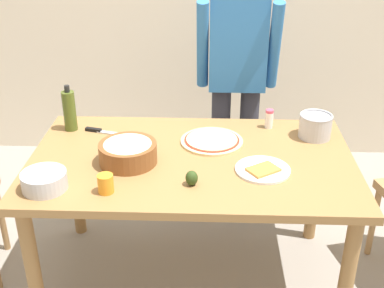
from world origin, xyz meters
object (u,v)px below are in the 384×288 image
plate_with_slice (263,170)px  mixing_bowl_steel (44,181)px  salt_shaker (269,119)px  chef_knife (104,132)px  dining_table (192,174)px  pizza_raw_on_board (212,141)px  olive_oil_bottle (69,110)px  cup_orange (106,184)px  steel_pot (315,126)px  popcorn_bowl (128,151)px  person_cook (237,73)px  avocado (192,178)px

plate_with_slice → mixing_bowl_steel: (-0.98, -0.19, 0.03)m
salt_shaker → chef_knife: bearing=-173.4°
dining_table → salt_shaker: (0.41, 0.37, 0.14)m
pizza_raw_on_board → olive_oil_bottle: 0.79m
mixing_bowl_steel → dining_table: bearing=26.1°
dining_table → olive_oil_bottle: 0.77m
cup_orange → chef_knife: 0.61m
dining_table → steel_pot: 0.71m
popcorn_bowl → salt_shaker: (0.72, 0.43, -0.01)m
dining_table → person_cook: person_cook is taller
dining_table → cup_orange: 0.51m
olive_oil_bottle → cup_orange: (0.31, -0.63, -0.07)m
pizza_raw_on_board → plate_with_slice: 0.38m
olive_oil_bottle → steel_pot: bearing=-1.9°
salt_shaker → chef_knife: 0.91m
avocado → mixing_bowl_steel: bearing=-174.9°
steel_pot → pizza_raw_on_board: bearing=-171.2°
mixing_bowl_steel → steel_pot: (1.28, 0.57, 0.03)m
olive_oil_bottle → chef_knife: (0.19, -0.04, -0.11)m
pizza_raw_on_board → avocado: bearing=-101.6°
mixing_bowl_steel → salt_shaker: 1.25m
pizza_raw_on_board → salt_shaker: (0.31, 0.20, 0.04)m
mixing_bowl_steel → avocado: (0.65, 0.06, -0.01)m
person_cook → cup_orange: size_ratio=19.06×
chef_knife → steel_pot: bearing=-0.4°
popcorn_bowl → avocado: 0.37m
plate_with_slice → salt_shaker: (0.07, 0.49, 0.04)m
plate_with_slice → olive_oil_bottle: 1.10m
salt_shaker → pizza_raw_on_board: bearing=-148.2°
mixing_bowl_steel → avocado: size_ratio=2.86×
olive_oil_bottle → steel_pot: 1.32m
olive_oil_bottle → person_cook: bearing=26.3°
olive_oil_bottle → salt_shaker: 1.09m
popcorn_bowl → mixing_bowl_steel: size_ratio=1.40×
plate_with_slice → mixing_bowl_steel: mixing_bowl_steel is taller
mixing_bowl_steel → steel_pot: 1.40m
mixing_bowl_steel → chef_knife: bearing=75.6°
popcorn_bowl → cup_orange: bearing=-101.7°
popcorn_bowl → person_cook: bearing=55.9°
steel_pot → person_cook: bearing=128.6°
plate_with_slice → popcorn_bowl: bearing=174.5°
steel_pot → plate_with_slice: bearing=-129.0°
dining_table → salt_shaker: 0.57m
plate_with_slice → olive_oil_bottle: size_ratio=1.02×
dining_table → chef_knife: (-0.49, 0.27, 0.10)m
chef_knife → pizza_raw_on_board: bearing=-8.9°
olive_oil_bottle → steel_pot: (1.32, -0.04, -0.05)m
plate_with_slice → cup_orange: (-0.70, -0.21, 0.03)m
person_cook → plate_with_slice: 0.90m
person_cook → avocado: person_cook is taller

